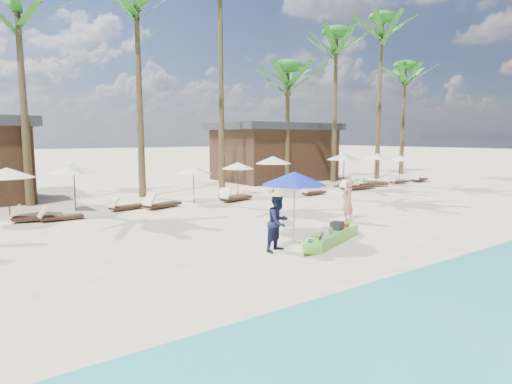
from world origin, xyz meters
TOP-DOWN VIEW (x-y plane):
  - ground at (0.00, 0.00)m, footprint 240.00×240.00m
  - wet_sand_strip at (0.00, -5.00)m, footprint 240.00×4.50m
  - green_canoe at (3.25, 0.68)m, footprint 4.47×2.00m
  - tourist at (6.08, 2.66)m, footprint 0.66×0.48m
  - vendor_green at (1.25, 0.88)m, footprint 0.97×0.84m
  - blue_umbrella at (2.36, 1.49)m, footprint 2.06×2.06m
  - resort_parasol_4 at (-4.57, 10.61)m, footprint 2.04×2.04m
  - lounger_4_right at (-3.85, 9.77)m, footprint 1.91×0.99m
  - resort_parasol_5 at (-1.96, 11.28)m, footprint 2.08×2.08m
  - lounger_5_left at (-3.02, 9.42)m, footprint 1.64×0.51m
  - resort_parasol_6 at (3.43, 10.38)m, footprint 1.78×1.78m
  - lounger_6_left at (-0.06, 10.35)m, footprint 1.77×0.91m
  - lounger_6_right at (1.46, 9.89)m, footprint 1.99×1.12m
  - resort_parasol_7 at (6.62, 11.28)m, footprint 1.84×1.84m
  - lounger_7_left at (5.41, 9.73)m, footprint 1.98×1.04m
  - lounger_7_right at (5.55, 10.23)m, footprint 1.81×0.81m
  - resort_parasol_8 at (8.80, 10.86)m, footprint 2.12×2.12m
  - lounger_8_left at (10.31, 9.14)m, footprint 1.67×0.61m
  - resort_parasol_9 at (14.07, 10.32)m, footprint 2.21×2.21m
  - lounger_9_left at (13.78, 9.34)m, footprint 1.81×0.75m
  - lounger_9_right at (14.62, 9.52)m, footprint 1.94×1.10m
  - resort_parasol_10 at (17.95, 10.88)m, footprint 2.10×2.10m
  - lounger_10_left at (16.35, 9.90)m, footprint 2.03×1.19m
  - lounger_10_right at (19.40, 10.04)m, footprint 1.68×0.57m
  - resort_parasol_11 at (21.19, 11.31)m, footprint 1.83×1.83m
  - lounger_11_left at (21.66, 9.97)m, footprint 2.01×0.99m
  - palm_3 at (-3.36, 14.27)m, footprint 2.08×2.08m
  - palm_4 at (2.15, 14.01)m, footprint 2.08×2.08m
  - palm_5 at (7.45, 14.38)m, footprint 2.08×2.08m
  - palm_6 at (12.84, 14.52)m, footprint 2.08×2.08m
  - palm_7 at (16.57, 13.68)m, footprint 2.08×2.08m
  - palm_8 at (21.07, 13.33)m, footprint 2.08×2.08m
  - palm_9 at (26.21, 14.81)m, footprint 2.08×2.08m
  - pavilion_east at (14.00, 17.50)m, footprint 8.80×6.60m

SIDE VIEW (x-z plane):
  - ground at x=0.00m, z-range 0.00..0.00m
  - wet_sand_strip at x=0.00m, z-range 0.00..0.01m
  - lounger_5_left at x=-3.02m, z-range -0.09..0.46m
  - lounger_8_left at x=10.31m, z-range -0.09..0.47m
  - lounger_10_right at x=19.40m, z-range -0.09..0.47m
  - lounger_6_left at x=-0.06m, z-range -0.10..0.48m
  - lounger_7_right at x=5.55m, z-range -0.10..0.50m
  - lounger_9_left at x=13.78m, z-range -0.10..0.50m
  - green_canoe at x=3.25m, z-range -0.10..0.50m
  - lounger_4_right at x=-3.85m, z-range -0.10..0.52m
  - lounger_9_right at x=14.62m, z-range -0.10..0.53m
  - lounger_7_left at x=5.41m, z-range -0.11..0.54m
  - lounger_6_right at x=1.46m, z-range -0.11..0.54m
  - lounger_11_left at x=21.66m, z-range -0.11..0.55m
  - lounger_10_left at x=16.35m, z-range -0.11..0.55m
  - tourist at x=6.08m, z-range 0.00..1.67m
  - vendor_green at x=1.25m, z-range 0.00..1.69m
  - resort_parasol_6 at x=3.43m, z-range 0.74..2.57m
  - resort_parasol_11 at x=21.19m, z-range 0.76..2.64m
  - resort_parasol_7 at x=6.62m, z-range 0.76..2.65m
  - resort_parasol_4 at x=-4.57m, z-range 0.84..2.95m
  - resort_parasol_5 at x=-1.96m, z-range 0.86..3.00m
  - resort_parasol_10 at x=17.95m, z-range 0.87..3.03m
  - resort_parasol_8 at x=8.80m, z-range 0.88..3.06m
  - blue_umbrella at x=2.36m, z-range 0.90..3.12m
  - resort_parasol_9 at x=14.07m, z-range 0.92..3.20m
  - pavilion_east at x=14.00m, z-range 0.05..4.35m
  - palm_6 at x=12.84m, z-range 2.79..11.31m
  - palm_9 at x=26.21m, z-range 3.14..12.97m
  - palm_3 at x=-3.36m, z-range 3.32..13.83m
  - palm_7 at x=16.57m, z-range 3.46..14.53m
  - palm_4 at x=2.15m, z-range 3.60..15.30m
  - palm_8 at x=21.07m, z-range 3.83..16.53m
  - palm_5 at x=7.45m, z-range 4.02..17.62m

